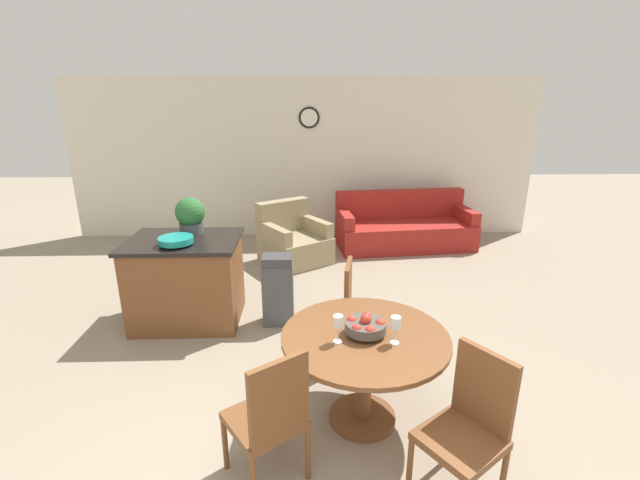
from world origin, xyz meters
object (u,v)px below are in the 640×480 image
dining_chair_near_left (270,415)px  potted_plant (190,215)px  dining_chair_far_side (360,308)px  wine_glass_right (396,324)px  dining_chair_near_right (470,422)px  armchair (293,242)px  fruit_bowl (365,326)px  wine_glass_left (338,323)px  trash_bin (278,290)px  kitchen_island (187,280)px  couch (404,229)px  dining_table (364,355)px  teal_bowl (176,240)px

dining_chair_near_left → potted_plant: size_ratio=2.36×
dining_chair_far_side → wine_glass_right: 1.03m
dining_chair_near_right → armchair: size_ratio=0.79×
fruit_bowl → potted_plant: 2.49m
wine_glass_left → armchair: bearing=96.6°
dining_chair_far_side → trash_bin: bearing=-121.0°
dining_chair_near_right → kitchen_island: dining_chair_near_right is taller
dining_chair_far_side → fruit_bowl: dining_chair_far_side is taller
wine_glass_right → couch: 4.33m
potted_plant → armchair: bearing=56.7°
wine_glass_right → trash_bin: 1.94m
wine_glass_right → kitchen_island: kitchen_island is taller
dining_table → armchair: bearing=100.0°
dining_chair_far_side → wine_glass_right: dining_chair_far_side is taller
wine_glass_right → teal_bowl: size_ratio=0.58×
dining_chair_near_left → teal_bowl: size_ratio=2.75×
fruit_bowl → couch: bearing=73.5°
dining_chair_near_right → wine_glass_right: 0.73m
dining_chair_near_left → dining_table: bearing=5.4°
dining_table → wine_glass_left: size_ratio=5.98×
dining_chair_near_left → wine_glass_right: bearing=-7.8°
teal_bowl → trash_bin: teal_bowl is taller
dining_table → wine_glass_right: (0.19, -0.12, 0.31)m
wine_glass_right → fruit_bowl: bearing=147.8°
dining_chair_far_side → trash_bin: (-0.79, 0.69, -0.13)m
trash_bin → couch: bearing=52.8°
teal_bowl → armchair: bearing=61.0°
teal_bowl → armchair: 2.38m
fruit_bowl → couch: size_ratio=0.13×
kitchen_island → couch: 3.79m
fruit_bowl → teal_bowl: (-1.71, 1.43, 0.19)m
dining_chair_near_left → armchair: size_ratio=0.79×
wine_glass_left → wine_glass_right: size_ratio=1.00×
wine_glass_right → kitchen_island: bearing=137.3°
wine_glass_left → trash_bin: bearing=107.8°
dining_table → dining_chair_near_right: size_ratio=1.27×
dining_chair_near_left → dining_chair_near_right: 1.18m
kitchen_island → potted_plant: size_ratio=2.90×
trash_bin → fruit_bowl: bearing=-64.8°
dining_chair_near_right → potted_plant: potted_plant is taller
dining_table → wine_glass_left: 0.38m
wine_glass_left → dining_chair_far_side: bearing=73.6°
wine_glass_right → trash_bin: bearing=118.8°
kitchen_island → armchair: 2.12m
dining_chair_far_side → teal_bowl: teal_bowl is taller
trash_bin → kitchen_island: bearing=174.5°
dining_chair_near_right → wine_glass_left: bearing=18.8°
dining_chair_near_left → fruit_bowl: (0.64, 0.54, 0.29)m
fruit_bowl → kitchen_island: bearing=136.4°
dining_chair_near_right → couch: size_ratio=0.42×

